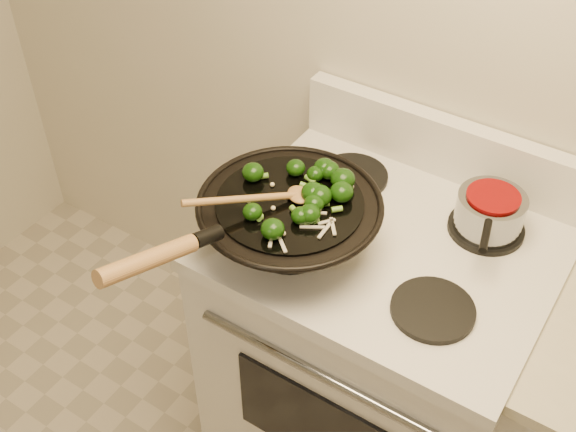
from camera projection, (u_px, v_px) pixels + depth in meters
The scene contains 5 objects.
stove at pixel (374, 354), 2.00m from camera, with size 0.78×0.67×1.08m.
wok at pixel (288, 221), 1.61m from camera, with size 0.42×0.68×0.26m.
stirfry at pixel (309, 191), 1.57m from camera, with size 0.28×0.29×0.05m.
wooden_spoon at pixel (267, 197), 1.55m from camera, with size 0.20×0.25×0.07m.
saucepan at pixel (490, 212), 1.67m from camera, with size 0.16×0.25×0.09m.
Camera 1 is at (0.39, 0.02, 2.10)m, focal length 45.00 mm.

